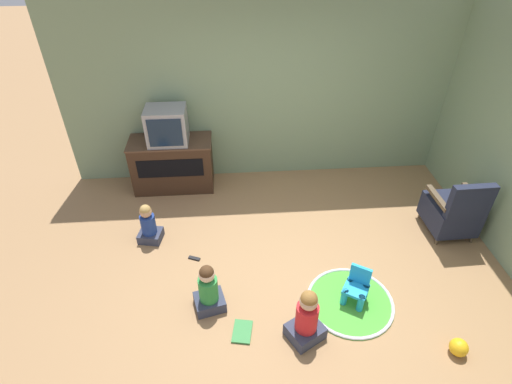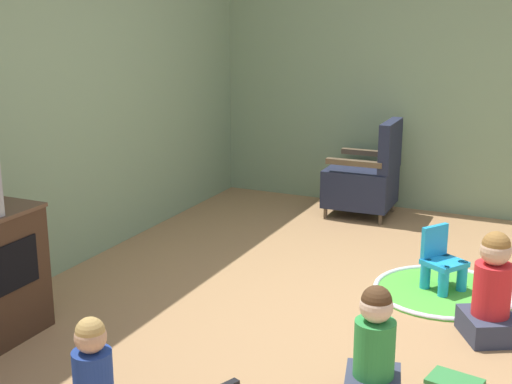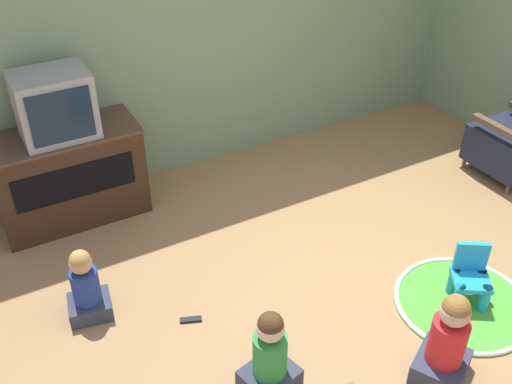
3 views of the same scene
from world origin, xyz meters
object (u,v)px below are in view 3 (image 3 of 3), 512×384
object	(u,v)px
tv_cabinet	(69,175)
child_watching_center	(86,288)
television	(54,105)
remote_control	(191,320)
yellow_kid_chair	(470,280)
child_watching_right	(447,343)
child_watching_left	(270,357)

from	to	relation	value
tv_cabinet	child_watching_center	size ratio (longest dim) A/B	2.12
television	remote_control	size ratio (longest dim) A/B	3.60
yellow_kid_chair	child_watching_right	distance (m)	0.76
child_watching_left	child_watching_center	distance (m)	1.38
tv_cabinet	child_watching_right	bearing A→B (deg)	-60.70
child_watching_center	child_watching_right	distance (m)	2.36
tv_cabinet	child_watching_center	world-z (taller)	tv_cabinet
tv_cabinet	child_watching_left	size ratio (longest dim) A/B	1.93
yellow_kid_chair	child_watching_right	world-z (taller)	child_watching_right
child_watching_left	child_watching_center	bearing A→B (deg)	111.07
tv_cabinet	yellow_kid_chair	world-z (taller)	tv_cabinet
tv_cabinet	child_watching_right	xyz separation A→B (m)	(1.55, -2.76, -0.12)
television	yellow_kid_chair	size ratio (longest dim) A/B	1.24
television	child_watching_right	distance (m)	3.23
child_watching_center	remote_control	distance (m)	0.74
yellow_kid_chair	child_watching_center	world-z (taller)	child_watching_center
yellow_kid_chair	child_watching_right	size ratio (longest dim) A/B	0.67
child_watching_left	child_watching_center	xyz separation A→B (m)	(-0.79, 1.13, -0.02)
child_watching_right	child_watching_center	bearing A→B (deg)	108.94
child_watching_right	remote_control	world-z (taller)	child_watching_right
yellow_kid_chair	child_watching_left	size ratio (longest dim) A/B	0.73
television	remote_control	bearing A→B (deg)	-76.93
child_watching_center	child_watching_right	world-z (taller)	child_watching_right
tv_cabinet	child_watching_center	bearing A→B (deg)	-100.38
yellow_kid_chair	child_watching_left	distance (m)	1.61
yellow_kid_chair	child_watching_left	world-z (taller)	child_watching_left
yellow_kid_chair	child_watching_center	size ratio (longest dim) A/B	0.80
television	child_watching_center	bearing A→B (deg)	-100.62
tv_cabinet	television	world-z (taller)	television
child_watching_left	child_watching_right	size ratio (longest dim) A/B	0.93
yellow_kid_chair	remote_control	size ratio (longest dim) A/B	2.90
child_watching_left	remote_control	xyz separation A→B (m)	(-0.21, 0.73, -0.26)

